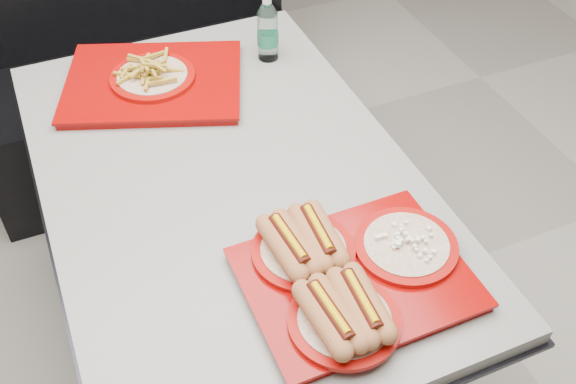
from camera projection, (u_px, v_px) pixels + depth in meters
name	position (u px, v px, depth m)	size (l,w,h in m)	color
ground	(242.00, 341.00, 2.22)	(6.00, 6.00, 0.00)	#A19C91
diner_table	(232.00, 219.00, 1.81)	(0.92, 1.42, 0.75)	black
booth_bench	(142.00, 66.00, 2.66)	(1.30, 0.57, 1.35)	black
tray_near	(347.00, 274.00, 1.42)	(0.49, 0.43, 0.10)	#880503
tray_far	(153.00, 79.00, 1.94)	(0.61, 0.54, 0.10)	#880503
water_bottle	(268.00, 32.00, 2.01)	(0.07, 0.07, 0.21)	silver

